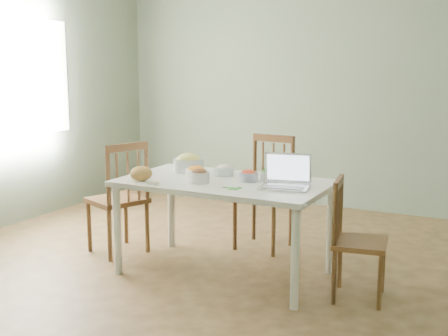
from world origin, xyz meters
The scene contains 18 objects.
floor centered at (0.00, 0.00, 0.00)m, with size 5.00×5.00×0.00m, color #44311B.
wall_back centered at (0.00, 2.50, 1.35)m, with size 5.00×0.00×2.70m, color slate.
window_left centered at (-2.48, 0.30, 1.50)m, with size 0.04×1.60×1.20m, color white.
dining_table centered at (0.11, -0.04, 0.38)m, with size 1.61×0.90×0.75m, color white, non-canonical shape.
chair_far centered at (0.12, 0.70, 0.51)m, with size 0.45×0.43×1.01m, color #41250E, non-canonical shape.
chair_left centered at (-0.97, 0.00, 0.50)m, with size 0.44×0.42×0.99m, color #41250E, non-canonical shape.
chair_right centered at (1.19, -0.05, 0.43)m, with size 0.38×0.36×0.86m, color #41250E, non-canonical shape.
bread_boule centered at (-0.46, -0.34, 0.81)m, with size 0.17×0.17×0.11m, color #B38C48.
butter_stick centered at (-0.29, -0.43, 0.77)m, with size 0.10×0.03×0.03m, color silver.
bowl_squash centered at (-0.33, 0.16, 0.83)m, with size 0.26×0.26×0.15m, color #D9CB5B, non-canonical shape.
bowl_carrot centered at (-0.14, -0.05, 0.80)m, with size 0.17×0.17×0.09m, color orange, non-canonical shape.
bowl_onion centered at (0.01, 0.15, 0.80)m, with size 0.16×0.16×0.09m, color beige, non-canonical shape.
bowl_mushroom centered at (-0.02, -0.19, 0.80)m, with size 0.16×0.16×0.10m, color #4A2C12, non-canonical shape.
bowl_redpep centered at (0.29, 0.03, 0.80)m, with size 0.15×0.15×0.09m, color #E44924, non-canonical shape.
bowl_broccoli centered at (0.40, 0.15, 0.80)m, with size 0.14×0.14×0.09m, color #0C3607, non-canonical shape.
flatbread centered at (0.40, 0.30, 0.76)m, with size 0.18×0.18×0.02m, color tan.
basil_bunch centered at (0.29, -0.27, 0.76)m, with size 0.18×0.18×0.02m, color #29812E, non-canonical shape.
laptop centered at (0.63, -0.09, 0.88)m, with size 0.35×0.29×0.24m, color silver, non-canonical shape.
Camera 1 is at (2.17, -4.00, 1.66)m, focal length 47.01 mm.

